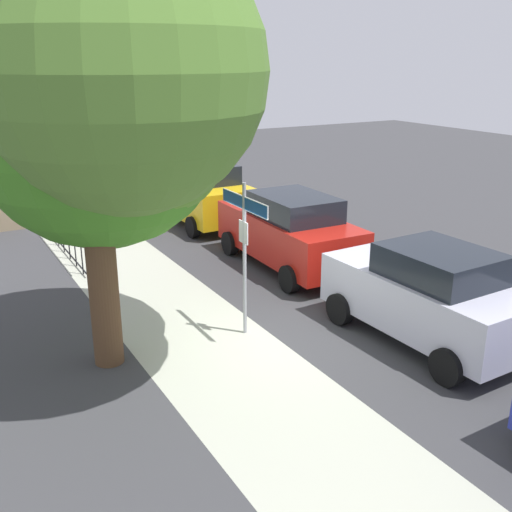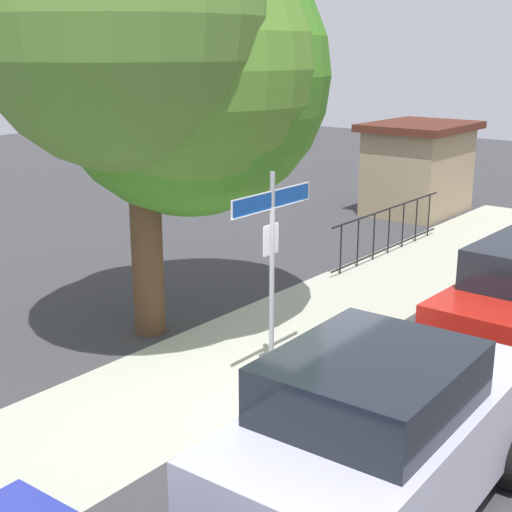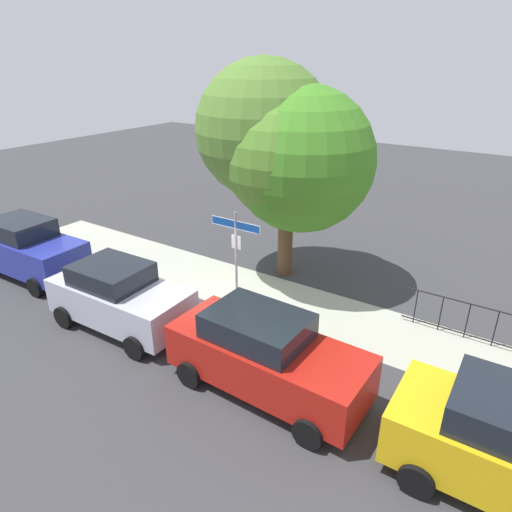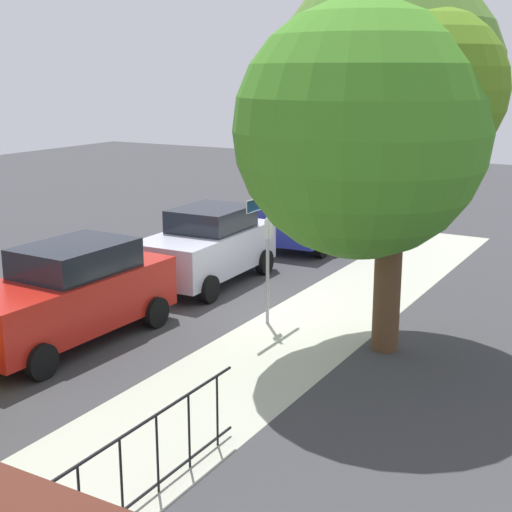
{
  "view_description": "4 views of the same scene",
  "coord_description": "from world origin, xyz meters",
  "px_view_note": "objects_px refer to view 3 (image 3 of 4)",
  "views": [
    {
      "loc": [
        -8.79,
        5.46,
        5.13
      ],
      "look_at": [
        1.04,
        -0.14,
        1.34
      ],
      "focal_mm": 42.03,
      "sensor_mm": 36.0,
      "label": 1
    },
    {
      "loc": [
        -7.12,
        -5.39,
        4.54
      ],
      "look_at": [
        0.67,
        0.79,
        1.71
      ],
      "focal_mm": 51.52,
      "sensor_mm": 36.0,
      "label": 2
    },
    {
      "loc": [
        7.67,
        -9.33,
        7.01
      ],
      "look_at": [
        0.88,
        0.94,
        1.49
      ],
      "focal_mm": 31.45,
      "sensor_mm": 36.0,
      "label": 3
    },
    {
      "loc": [
        13.21,
        7.43,
        5.1
      ],
      "look_at": [
        0.49,
        0.1,
        1.41
      ],
      "focal_mm": 51.27,
      "sensor_mm": 36.0,
      "label": 4
    }
  ],
  "objects_px": {
    "car_blue": "(28,248)",
    "shade_tree": "(286,147)",
    "car_silver": "(119,296)",
    "street_sign": "(236,241)",
    "car_red": "(266,354)"
  },
  "relations": [
    {
      "from": "car_blue",
      "to": "shade_tree",
      "type": "bearing_deg",
      "value": 30.0
    },
    {
      "from": "shade_tree",
      "to": "car_silver",
      "type": "bearing_deg",
      "value": -114.17
    },
    {
      "from": "car_blue",
      "to": "car_silver",
      "type": "distance_m",
      "value": 5.15
    },
    {
      "from": "street_sign",
      "to": "car_red",
      "type": "height_order",
      "value": "street_sign"
    },
    {
      "from": "car_blue",
      "to": "car_red",
      "type": "xyz_separation_m",
      "value": [
        9.92,
        -0.5,
        -0.04
      ]
    },
    {
      "from": "street_sign",
      "to": "car_blue",
      "type": "bearing_deg",
      "value": -161.96
    },
    {
      "from": "shade_tree",
      "to": "car_blue",
      "type": "relative_size",
      "value": 1.63
    },
    {
      "from": "shade_tree",
      "to": "car_blue",
      "type": "bearing_deg",
      "value": -148.23
    },
    {
      "from": "street_sign",
      "to": "car_silver",
      "type": "height_order",
      "value": "street_sign"
    },
    {
      "from": "car_silver",
      "to": "car_red",
      "type": "bearing_deg",
      "value": -2.04
    },
    {
      "from": "street_sign",
      "to": "car_blue",
      "type": "distance_m",
      "value": 7.54
    },
    {
      "from": "car_blue",
      "to": "car_red",
      "type": "height_order",
      "value": "car_blue"
    },
    {
      "from": "shade_tree",
      "to": "car_red",
      "type": "distance_m",
      "value": 6.67
    },
    {
      "from": "street_sign",
      "to": "car_blue",
      "type": "height_order",
      "value": "street_sign"
    },
    {
      "from": "car_silver",
      "to": "car_blue",
      "type": "bearing_deg",
      "value": 172.8
    }
  ]
}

